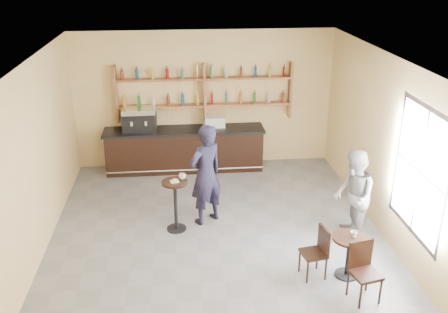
{
  "coord_description": "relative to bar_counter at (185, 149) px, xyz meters",
  "views": [
    {
      "loc": [
        -0.63,
        -7.77,
        4.79
      ],
      "look_at": [
        0.2,
        0.8,
        1.25
      ],
      "focal_mm": 40.0,
      "sensor_mm": 36.0,
      "label": 1
    }
  ],
  "objects": [
    {
      "name": "chair_south",
      "position": [
        2.51,
        -5.09,
        -0.04
      ],
      "size": [
        0.47,
        0.47,
        0.91
      ],
      "primitive_type": null,
      "rotation": [
        0.0,
        0.0,
        0.23
      ],
      "color": "black",
      "rests_on": "floor"
    },
    {
      "name": "pastry_case",
      "position": [
        0.71,
        0.0,
        0.64
      ],
      "size": [
        0.48,
        0.38,
        0.28
      ],
      "primitive_type": null,
      "rotation": [
        0.0,
        0.0,
        -0.01
      ],
      "color": "silver",
      "rests_on": "bar_counter"
    },
    {
      "name": "napkin",
      "position": [
        -0.23,
        -2.79,
        0.48
      ],
      "size": [
        0.18,
        0.18,
        0.0
      ],
      "primitive_type": "cube",
      "rotation": [
        0.0,
        0.0,
        0.26
      ],
      "color": "white",
      "rests_on": "pedestal_table"
    },
    {
      "name": "liquor_bottles",
      "position": [
        0.5,
        0.22,
        1.48
      ],
      "size": [
        3.68,
        0.1,
        1.0
      ],
      "primitive_type": null,
      "color": "#8C5919",
      "rests_on": "shelf_unit"
    },
    {
      "name": "wall_front",
      "position": [
        0.5,
        -6.65,
        1.1
      ],
      "size": [
        7.0,
        0.0,
        7.0
      ],
      "primitive_type": "plane",
      "rotation": [
        -1.57,
        0.0,
        0.0
      ],
      "color": "#E3C281",
      "rests_on": "floor"
    },
    {
      "name": "patron_second",
      "position": [
        2.86,
        -3.41,
        0.34
      ],
      "size": [
        0.7,
        0.87,
        1.68
      ],
      "primitive_type": "imported",
      "rotation": [
        0.0,
        0.0,
        -1.65
      ],
      "color": "gray",
      "rests_on": "floor"
    },
    {
      "name": "cup_cafe",
      "position": [
        2.51,
        -4.49,
        0.25
      ],
      "size": [
        0.11,
        0.11,
        0.1
      ],
      "primitive_type": "imported",
      "rotation": [
        0.0,
        0.0,
        -0.05
      ],
      "color": "white",
      "rests_on": "cafe_table"
    },
    {
      "name": "cup_pedestal",
      "position": [
        -0.09,
        -2.69,
        0.53
      ],
      "size": [
        0.15,
        0.15,
        0.1
      ],
      "primitive_type": "imported",
      "rotation": [
        0.0,
        0.0,
        -0.27
      ],
      "color": "white",
      "rests_on": "pedestal_table"
    },
    {
      "name": "window_frame",
      "position": [
        3.49,
        -4.35,
        1.2
      ],
      "size": [
        0.04,
        1.7,
        2.1
      ],
      "primitive_type": null,
      "color": "black",
      "rests_on": "wall_right"
    },
    {
      "name": "pedestal_table",
      "position": [
        -0.23,
        -2.79,
        -0.01
      ],
      "size": [
        0.63,
        0.63,
        0.98
      ],
      "primitive_type": null,
      "rotation": [
        0.0,
        0.0,
        -0.42
      ],
      "color": "black",
      "rests_on": "floor"
    },
    {
      "name": "wall_back",
      "position": [
        0.5,
        0.35,
        1.1
      ],
      "size": [
        7.0,
        0.0,
        7.0
      ],
      "primitive_type": "plane",
      "rotation": [
        1.57,
        0.0,
        0.0
      ],
      "color": "#E3C281",
      "rests_on": "floor"
    },
    {
      "name": "man_main",
      "position": [
        0.34,
        -2.52,
        0.47
      ],
      "size": [
        0.85,
        0.79,
        1.95
      ],
      "primitive_type": "imported",
      "rotation": [
        0.0,
        0.0,
        3.75
      ],
      "color": "black",
      "rests_on": "floor"
    },
    {
      "name": "floor",
      "position": [
        0.5,
        -3.15,
        -0.5
      ],
      "size": [
        7.0,
        7.0,
        0.0
      ],
      "primitive_type": "plane",
      "color": "slate",
      "rests_on": "ground"
    },
    {
      "name": "bar_counter",
      "position": [
        0.0,
        0.0,
        0.0
      ],
      "size": [
        3.7,
        0.72,
        1.0
      ],
      "primitive_type": null,
      "color": "black",
      "rests_on": "floor"
    },
    {
      "name": "shelf_unit",
      "position": [
        0.5,
        0.22,
        1.31
      ],
      "size": [
        4.0,
        0.26,
        1.4
      ],
      "primitive_type": null,
      "color": "brown",
      "rests_on": "wall_back"
    },
    {
      "name": "donut",
      "position": [
        -0.22,
        -2.8,
        0.51
      ],
      "size": [
        0.15,
        0.15,
        0.04
      ],
      "primitive_type": "torus",
      "rotation": [
        0.0,
        0.0,
        -0.41
      ],
      "color": "#D38C4D",
      "rests_on": "napkin"
    },
    {
      "name": "cafe_table",
      "position": [
        2.46,
        -4.49,
        -0.15
      ],
      "size": [
        0.74,
        0.74,
        0.7
      ],
      "primitive_type": null,
      "rotation": [
        0.0,
        0.0,
        0.42
      ],
      "color": "black",
      "rests_on": "floor"
    },
    {
      "name": "window_pane",
      "position": [
        3.49,
        -4.35,
        1.2
      ],
      "size": [
        0.0,
        2.0,
        2.0
      ],
      "primitive_type": "plane",
      "rotation": [
        1.57,
        0.0,
        -1.57
      ],
      "color": "white",
      "rests_on": "wall_right"
    },
    {
      "name": "espresso_machine",
      "position": [
        -1.01,
        0.0,
        0.76
      ],
      "size": [
        0.77,
        0.53,
        0.53
      ],
      "primitive_type": null,
      "rotation": [
        0.0,
        0.0,
        -0.07
      ],
      "color": "black",
      "rests_on": "bar_counter"
    },
    {
      "name": "chair_west",
      "position": [
        1.91,
        -4.44,
        -0.08
      ],
      "size": [
        0.42,
        0.42,
        0.84
      ],
      "primitive_type": null,
      "rotation": [
        0.0,
        0.0,
        -1.4
      ],
      "color": "black",
      "rests_on": "floor"
    },
    {
      "name": "wall_left",
      "position": [
        -2.5,
        -3.15,
        1.1
      ],
      "size": [
        0.0,
        7.0,
        7.0
      ],
      "primitive_type": "plane",
      "rotation": [
        1.57,
        0.0,
        1.57
      ],
      "color": "#E3C281",
      "rests_on": "floor"
    },
    {
      "name": "ceiling",
      "position": [
        0.5,
        -3.15,
        2.7
      ],
      "size": [
        7.0,
        7.0,
        0.0
      ],
      "primitive_type": "plane",
      "rotation": [
        3.14,
        0.0,
        0.0
      ],
      "color": "white",
      "rests_on": "wall_back"
    },
    {
      "name": "wall_right",
      "position": [
        3.5,
        -3.15,
        1.1
      ],
      "size": [
        0.0,
        7.0,
        7.0
      ],
      "primitive_type": "plane",
      "rotation": [
        1.57,
        0.0,
        -1.57
      ],
      "color": "#E3C281",
      "rests_on": "floor"
    }
  ]
}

